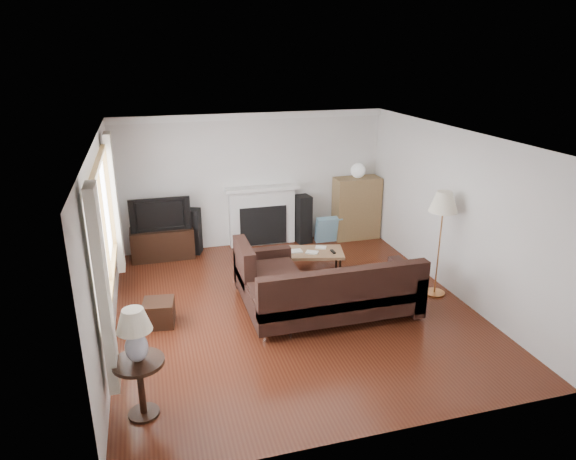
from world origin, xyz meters
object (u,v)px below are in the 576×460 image
object	(u,v)px
side_table	(141,388)
coffee_table	(310,263)
bookshelf	(356,208)
tv_stand	(163,243)
sectional_sofa	(335,291)
floor_lamp	(439,244)

from	to	relation	value
side_table	coffee_table	bearing A→B (deg)	46.22
bookshelf	coffee_table	xyz separation A→B (m)	(-1.43, -1.46, -0.40)
bookshelf	side_table	bearing A→B (deg)	-133.96
tv_stand	sectional_sofa	distance (m)	3.66
tv_stand	sectional_sofa	size ratio (longest dim) A/B	0.43
tv_stand	coffee_table	bearing A→B (deg)	-31.49
sectional_sofa	floor_lamp	size ratio (longest dim) A/B	1.57
tv_stand	side_table	size ratio (longest dim) A/B	1.69
coffee_table	side_table	world-z (taller)	side_table
coffee_table	floor_lamp	distance (m)	2.12
tv_stand	coffee_table	world-z (taller)	tv_stand
sectional_sofa	coffee_table	world-z (taller)	sectional_sofa
sectional_sofa	tv_stand	bearing A→B (deg)	127.06
tv_stand	side_table	distance (m)	4.31
bookshelf	floor_lamp	xyz separation A→B (m)	(0.20, -2.68, 0.21)
tv_stand	side_table	xyz separation A→B (m)	(-0.41, -4.29, 0.05)
floor_lamp	bookshelf	bearing A→B (deg)	94.16
bookshelf	side_table	xyz separation A→B (m)	(-4.17, -4.33, -0.29)
coffee_table	tv_stand	bearing A→B (deg)	161.93
sectional_sofa	coffee_table	size ratio (longest dim) A/B	2.39
bookshelf	floor_lamp	bearing A→B (deg)	-85.84
coffee_table	side_table	xyz separation A→B (m)	(-2.75, -2.86, 0.11)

